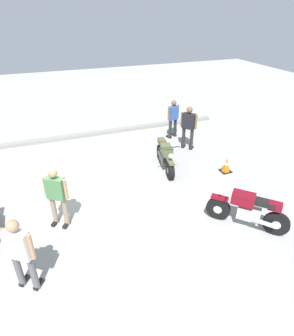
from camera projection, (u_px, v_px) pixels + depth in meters
name	position (u px, v px, depth m)	size (l,w,h in m)	color
ground_plane	(87.00, 196.00, 8.74)	(40.00, 40.00, 0.00)	#9E9E99
curb_edge	(67.00, 137.00, 12.44)	(14.00, 0.30, 0.15)	gray
motorcycle_maroon_cruiser	(248.00, 210.00, 7.32)	(1.54, 1.58, 1.09)	black
motorcycle_olive_vintage	(165.00, 156.00, 9.99)	(0.77, 1.95, 1.07)	black
person_in_white_shirt	(20.00, 251.00, 5.45)	(0.59, 0.52, 1.73)	#59595B
person_in_black_shirt	(188.00, 125.00, 11.17)	(0.54, 0.57, 1.73)	#262628
person_in_green_shirt	(57.00, 194.00, 7.18)	(0.58, 0.50, 1.66)	gray
person_in_blue_shirt	(173.00, 117.00, 12.21)	(0.62, 0.45, 1.64)	#262628
traffic_cone	(226.00, 165.00, 9.91)	(0.36, 0.36, 0.53)	black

